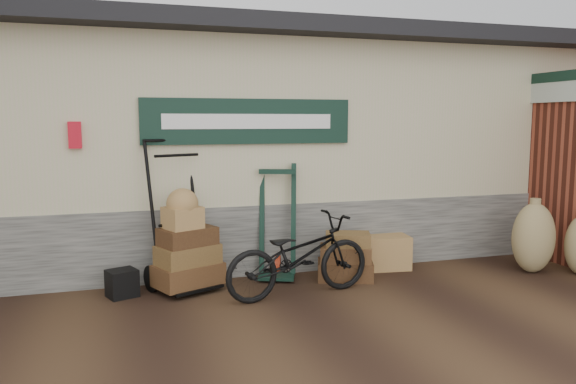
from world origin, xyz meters
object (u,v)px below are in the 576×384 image
object	(u,v)px
suitcase_stack	(345,256)
green_barrow	(277,221)
black_trunk	(122,283)
wicker_hamper	(382,252)
bicycle	(299,251)
porter_trolley	(178,213)

from	to	relation	value
suitcase_stack	green_barrow	bearing A→B (deg)	156.07
green_barrow	black_trunk	size ratio (longest dim) A/B	4.62
suitcase_stack	wicker_hamper	distance (m)	0.76
bicycle	wicker_hamper	bearing A→B (deg)	-70.30
porter_trolley	wicker_hamper	size ratio (longest dim) A/B	2.62
green_barrow	bicycle	size ratio (longest dim) A/B	0.81
porter_trolley	bicycle	distance (m)	1.48
wicker_hamper	green_barrow	bearing A→B (deg)	180.00
suitcase_stack	bicycle	distance (m)	0.91
green_barrow	black_trunk	xyz separation A→B (m)	(-1.88, -0.26, -0.56)
suitcase_stack	black_trunk	bearing A→B (deg)	178.11
green_barrow	bicycle	bearing A→B (deg)	-68.14
green_barrow	black_trunk	world-z (taller)	green_barrow
suitcase_stack	porter_trolley	bearing A→B (deg)	172.78
suitcase_stack	bicycle	size ratio (longest dim) A/B	0.38
porter_trolley	bicycle	world-z (taller)	porter_trolley
suitcase_stack	wicker_hamper	size ratio (longest dim) A/B	0.99
porter_trolley	wicker_hamper	bearing A→B (deg)	-21.55
green_barrow	suitcase_stack	bearing A→B (deg)	-3.33
black_trunk	suitcase_stack	bearing A→B (deg)	-1.89
porter_trolley	wicker_hamper	distance (m)	2.76
black_trunk	porter_trolley	bearing A→B (deg)	14.20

